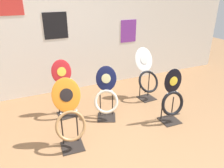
# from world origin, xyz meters

# --- Properties ---
(wall_back) EXTENTS (8.00, 0.07, 2.60)m
(wall_back) POSITION_xyz_m (0.00, 2.43, 1.30)
(wall_back) COLOR silver
(wall_back) RESTS_ON ground_plane
(toilet_seat_display_crimson_swirl) EXTENTS (0.44, 0.31, 0.90)m
(toilet_seat_display_crimson_swirl) POSITION_xyz_m (-0.10, 1.46, 0.42)
(toilet_seat_display_crimson_swirl) COLOR black
(toilet_seat_display_crimson_swirl) RESTS_ON ground_plane
(toilet_seat_display_white_plain) EXTENTS (0.42, 0.42, 0.92)m
(toilet_seat_display_white_plain) POSITION_xyz_m (1.40, 1.44, 0.44)
(toilet_seat_display_white_plain) COLOR black
(toilet_seat_display_white_plain) RESTS_ON ground_plane
(toilet_seat_display_orange_sun) EXTENTS (0.40, 0.38, 0.90)m
(toilet_seat_display_orange_sun) POSITION_xyz_m (-0.22, 0.67, 0.44)
(toilet_seat_display_orange_sun) COLOR black
(toilet_seat_display_orange_sun) RESTS_ON ground_plane
(toilet_seat_display_jazz_black) EXTENTS (0.39, 0.29, 0.85)m
(toilet_seat_display_jazz_black) POSITION_xyz_m (1.31, 0.60, 0.37)
(toilet_seat_display_jazz_black) COLOR black
(toilet_seat_display_jazz_black) RESTS_ON ground_plane
(toilet_seat_display_navy_moon) EXTENTS (0.44, 0.44, 0.81)m
(toilet_seat_display_navy_moon) POSITION_xyz_m (0.46, 1.11, 0.37)
(toilet_seat_display_navy_moon) COLOR black
(toilet_seat_display_navy_moon) RESTS_ON ground_plane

